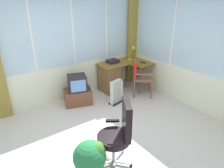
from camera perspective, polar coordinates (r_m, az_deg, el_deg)
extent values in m
cube|color=beige|center=(3.86, -1.26, -16.56)|extent=(5.78, 5.19, 0.06)
cube|color=silver|center=(5.26, -14.60, 0.13)|extent=(4.78, 0.06, 0.86)
cube|color=silver|center=(4.92, -16.07, 13.20)|extent=(4.68, 0.06, 1.57)
cube|color=white|center=(4.78, -21.50, 12.22)|extent=(0.04, 0.07, 1.57)
cube|color=white|center=(5.10, -10.93, 14.02)|extent=(0.04, 0.07, 1.57)
cube|color=white|center=(5.57, -1.76, 15.20)|extent=(0.04, 0.07, 1.57)
cube|color=silver|center=(5.17, 21.33, -1.22)|extent=(0.06, 4.19, 0.86)
cube|color=silver|center=(4.82, 23.47, 12.00)|extent=(0.06, 4.11, 1.57)
cube|color=white|center=(5.21, 16.88, 13.64)|extent=(0.07, 0.04, 1.57)
cube|color=olive|center=(6.06, 5.86, 12.01)|extent=(0.35, 0.12, 2.51)
cube|color=brown|center=(5.67, 2.63, 6.01)|extent=(1.31, 0.57, 0.02)
cube|color=brown|center=(5.57, 8.64, 5.44)|extent=(0.57, 0.37, 0.02)
cube|color=brown|center=(5.56, -0.89, 1.46)|extent=(0.40, 0.53, 0.72)
cylinder|color=#4C4C51|center=(5.45, 7.56, 0.81)|extent=(0.04, 0.04, 0.73)
cylinder|color=#4C4C51|center=(5.65, -3.88, 1.84)|extent=(0.04, 0.04, 0.73)
cylinder|color=yellow|center=(5.91, 4.95, 6.90)|extent=(0.13, 0.13, 0.02)
cylinder|color=yellow|center=(5.88, 4.98, 7.83)|extent=(0.02, 0.02, 0.18)
cylinder|color=yellow|center=(5.85, 5.62, 9.55)|extent=(0.03, 0.11, 0.16)
cone|color=yellow|center=(5.84, 6.27, 9.88)|extent=(0.11, 0.11, 0.12)
cube|color=black|center=(5.64, 8.62, 5.93)|extent=(0.08, 0.16, 0.02)
cube|color=#281F27|center=(5.57, 0.22, 6.33)|extent=(0.31, 0.24, 0.09)
cylinder|color=brown|center=(5.29, 10.96, -1.78)|extent=(0.04, 0.04, 0.46)
cylinder|color=brown|center=(5.69, 10.49, 0.11)|extent=(0.04, 0.04, 0.46)
cylinder|color=brown|center=(5.25, 6.19, -1.66)|extent=(0.04, 0.04, 0.46)
cylinder|color=brown|center=(5.65, 6.06, 0.24)|extent=(0.04, 0.04, 0.46)
cube|color=brown|center=(5.37, 8.58, 1.68)|extent=(0.68, 0.68, 0.04)
cube|color=brown|center=(5.27, 6.35, 4.19)|extent=(0.30, 0.35, 0.44)
cube|color=red|center=(5.26, 6.36, 4.42)|extent=(0.34, 0.39, 0.37)
cube|color=brown|center=(5.10, 8.87, 2.63)|extent=(0.36, 0.31, 0.03)
cube|color=brown|center=(5.51, 8.54, 4.27)|extent=(0.36, 0.31, 0.03)
cube|color=#B7B7BF|center=(3.36, 0.64, -22.23)|extent=(0.18, 0.26, 0.02)
cube|color=#B7B7BF|center=(3.44, 2.87, -20.95)|extent=(0.21, 0.24, 0.02)
cylinder|color=black|center=(3.44, 5.32, -21.55)|extent=(0.05, 0.05, 0.05)
cube|color=#B7B7BF|center=(3.55, 1.70, -19.23)|extent=(0.27, 0.14, 0.02)
cylinder|color=black|center=(3.66, 2.87, -18.21)|extent=(0.05, 0.05, 0.05)
cube|color=#B7B7BF|center=(3.54, -1.11, -19.36)|extent=(0.06, 0.28, 0.02)
cylinder|color=black|center=(3.64, -2.56, -18.44)|extent=(0.05, 0.05, 0.05)
cube|color=#B7B7BF|center=(3.43, -1.88, -21.17)|extent=(0.28, 0.10, 0.02)
cylinder|color=black|center=(3.41, -4.25, -22.01)|extent=(0.05, 0.05, 0.05)
cylinder|color=#B7B7BF|center=(3.32, 0.46, -17.99)|extent=(0.05, 0.05, 0.39)
cylinder|color=black|center=(3.17, 0.47, -14.82)|extent=(0.50, 0.50, 0.09)
cube|color=black|center=(3.00, 4.12, -9.75)|extent=(0.30, 0.41, 0.56)
cube|color=black|center=(3.31, 0.12, -10.16)|extent=(0.21, 0.16, 0.04)
cube|color=black|center=(2.88, 0.90, -16.13)|extent=(0.21, 0.16, 0.04)
cube|color=brown|center=(5.06, -9.39, -3.45)|extent=(0.75, 0.62, 0.37)
cube|color=#242225|center=(4.91, -9.67, 0.33)|extent=(0.53, 0.51, 0.36)
cube|color=#6389DB|center=(4.72, -9.31, -0.60)|extent=(0.33, 0.12, 0.28)
cube|color=#262628|center=(4.98, -7.92, -1.00)|extent=(0.32, 0.29, 0.07)
cube|color=silver|center=(4.85, -0.05, -2.63)|extent=(0.04, 0.10, 0.57)
cube|color=silver|center=(4.88, 0.29, -2.46)|extent=(0.04, 0.10, 0.57)
cube|color=silver|center=(4.91, 0.61, -2.30)|extent=(0.04, 0.10, 0.57)
cube|color=silver|center=(4.94, 0.94, -2.15)|extent=(0.04, 0.10, 0.57)
cube|color=silver|center=(4.96, 1.25, -1.99)|extent=(0.04, 0.10, 0.57)
cube|color=silver|center=(4.99, 1.57, -1.83)|extent=(0.04, 0.10, 0.57)
cube|color=silver|center=(5.02, 1.88, -1.68)|extent=(0.04, 0.10, 0.57)
cube|color=silver|center=(5.05, 2.19, -1.53)|extent=(0.04, 0.10, 0.57)
cube|color=black|center=(5.05, 1.67, -5.37)|extent=(0.35, 0.10, 0.03)
cube|color=black|center=(5.13, 0.48, -4.87)|extent=(0.35, 0.10, 0.03)
cube|color=silver|center=(5.07, 2.49, -1.09)|extent=(0.07, 0.10, 0.40)
sphere|color=#226C3C|center=(3.11, -6.25, -19.45)|extent=(0.48, 0.48, 0.48)
sphere|color=#367129|center=(3.05, -4.22, -17.97)|extent=(0.26, 0.26, 0.26)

